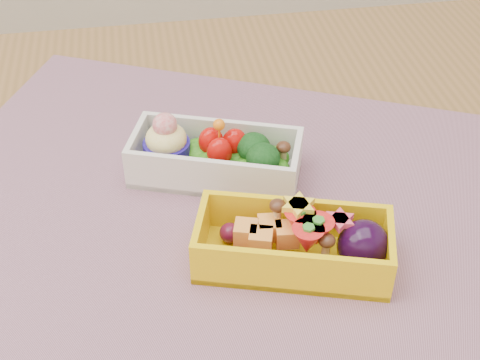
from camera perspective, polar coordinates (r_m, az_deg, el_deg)
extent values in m
cube|color=brown|center=(0.63, -4.27, -4.44)|extent=(1.20, 0.80, 0.04)
cube|color=gray|center=(0.62, -0.61, -3.13)|extent=(0.73, 0.67, 0.00)
cube|color=silver|center=(0.65, -2.08, 1.91)|extent=(0.18, 0.12, 0.04)
ellipsoid|color=#509F20|center=(0.65, -2.07, 1.48)|extent=(0.16, 0.11, 0.02)
cylinder|color=#20128C|center=(0.65, -6.17, 2.20)|extent=(0.05, 0.05, 0.03)
sphere|color=red|center=(0.64, -6.38, 4.65)|extent=(0.02, 0.02, 0.02)
ellipsoid|color=#B90B07|center=(0.65, -2.47, 3.26)|extent=(0.02, 0.02, 0.03)
ellipsoid|color=#B90B07|center=(0.63, -1.74, 2.37)|extent=(0.02, 0.02, 0.03)
ellipsoid|color=#B90B07|center=(0.64, -0.45, 3.16)|extent=(0.02, 0.02, 0.03)
sphere|color=orange|center=(0.63, -1.79, 4.70)|extent=(0.01, 0.01, 0.01)
ellipsoid|color=black|center=(0.64, 1.16, 2.79)|extent=(0.03, 0.03, 0.03)
ellipsoid|color=black|center=(0.62, 1.97, 1.87)|extent=(0.03, 0.03, 0.03)
ellipsoid|color=#3F2111|center=(0.63, 3.70, 2.80)|extent=(0.01, 0.01, 0.01)
cube|color=yellow|center=(0.56, 4.52, -5.44)|extent=(0.17, 0.11, 0.04)
ellipsoid|color=#510F27|center=(0.56, 1.08, -5.94)|extent=(0.09, 0.06, 0.02)
cube|color=orange|center=(0.56, 2.15, -4.52)|extent=(0.05, 0.04, 0.02)
cone|color=red|center=(0.56, 5.04, -3.72)|extent=(0.03, 0.03, 0.03)
cone|color=red|center=(0.55, 6.56, -4.51)|extent=(0.03, 0.03, 0.03)
cone|color=red|center=(0.54, 5.73, -5.13)|extent=(0.03, 0.03, 0.03)
cylinder|color=yellow|center=(0.55, 4.97, -2.15)|extent=(0.03, 0.03, 0.01)
cylinder|color=#E53F5B|center=(0.55, 8.43, -3.39)|extent=(0.03, 0.03, 0.01)
ellipsoid|color=#3F2111|center=(0.56, 3.16, -3.33)|extent=(0.01, 0.01, 0.01)
ellipsoid|color=#3F2111|center=(0.54, 7.29, -5.67)|extent=(0.01, 0.01, 0.01)
ellipsoid|color=black|center=(0.56, 10.37, -5.50)|extent=(0.04, 0.04, 0.05)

